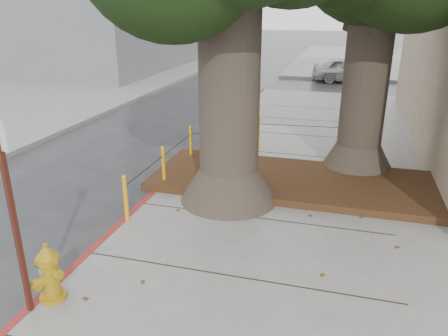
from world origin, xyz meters
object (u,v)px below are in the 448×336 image
object	(u,v)px
fire_hydrant	(49,273)
car_silver	(349,70)
signpost	(12,210)
car_dark	(135,63)

from	to	relation	value
fire_hydrant	car_silver	xyz separation A→B (m)	(3.71, 20.85, 0.09)
signpost	car_dark	world-z (taller)	signpost
fire_hydrant	car_silver	size ratio (longest dim) A/B	0.22
car_silver	fire_hydrant	bearing A→B (deg)	162.05
fire_hydrant	car_silver	distance (m)	21.17
car_silver	car_dark	size ratio (longest dim) A/B	0.84
fire_hydrant	signpost	world-z (taller)	signpost
signpost	fire_hydrant	bearing A→B (deg)	74.96
signpost	car_dark	distance (m)	22.35
fire_hydrant	signpost	xyz separation A→B (m)	(-0.14, -0.29, 1.07)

